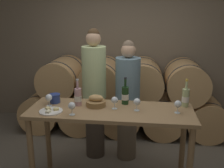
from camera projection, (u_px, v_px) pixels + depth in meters
name	position (u px, v px, depth m)	size (l,w,h in m)	color
stone_wall_back	(125.00, 32.00, 4.58)	(10.00, 0.12, 3.20)	#7F705B
barrel_stack	(122.00, 98.00, 4.35)	(3.33, 0.84, 1.22)	tan
tasting_table	(111.00, 121.00, 2.87)	(1.78, 0.62, 0.94)	#99754C
person_left	(94.00, 93.00, 3.48)	(0.31, 0.31, 1.76)	#4C4238
person_right	(127.00, 101.00, 3.45)	(0.32, 0.32, 1.61)	#756651
wine_bottle_red	(125.00, 95.00, 2.97)	(0.08, 0.08, 0.31)	#193819
wine_bottle_white	(185.00, 97.00, 2.90)	(0.08, 0.08, 0.31)	#ADBC7F
wine_bottle_rose	(78.00, 97.00, 2.93)	(0.08, 0.08, 0.31)	#BC8E93
blue_crock	(55.00, 98.00, 3.02)	(0.12, 0.12, 0.10)	navy
bread_basket	(96.00, 102.00, 2.92)	(0.22, 0.22, 0.13)	olive
cheese_plate	(51.00, 111.00, 2.76)	(0.25, 0.25, 0.04)	white
wine_glass_far_left	(49.00, 98.00, 2.91)	(0.08, 0.08, 0.14)	white
wine_glass_left	(72.00, 106.00, 2.66)	(0.08, 0.08, 0.14)	white
wine_glass_center	(115.00, 100.00, 2.82)	(0.08, 0.08, 0.14)	white
wine_glass_right	(137.00, 102.00, 2.77)	(0.08, 0.08, 0.14)	white
wine_glass_far_right	(178.00, 104.00, 2.71)	(0.08, 0.08, 0.14)	white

